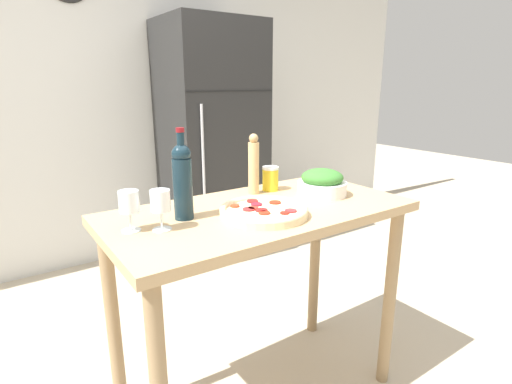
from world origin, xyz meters
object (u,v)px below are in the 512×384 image
(wine_glass_near, at_px, (160,203))
(homemade_pizza, at_px, (264,211))
(pepper_mill, at_px, (254,165))
(refrigerator, at_px, (212,142))
(wine_glass_far, at_px, (129,203))
(wine_bottle, at_px, (182,179))
(salt_canister, at_px, (270,179))
(salad_bowl, at_px, (322,183))

(wine_glass_near, height_order, homemade_pizza, wine_glass_near)
(wine_glass_near, bearing_deg, pepper_mill, 21.61)
(refrigerator, height_order, wine_glass_far, refrigerator)
(wine_bottle, xyz_separation_m, wine_glass_near, (-0.12, -0.07, -0.05))
(refrigerator, distance_m, salt_canister, 1.51)
(pepper_mill, distance_m, salt_canister, 0.12)
(refrigerator, distance_m, salad_bowl, 1.67)
(refrigerator, bearing_deg, wine_bottle, -122.02)
(salad_bowl, bearing_deg, salt_canister, 125.83)
(homemade_pizza, bearing_deg, wine_glass_far, 165.08)
(wine_bottle, distance_m, homemade_pizza, 0.33)
(pepper_mill, distance_m, homemade_pizza, 0.34)
(wine_bottle, height_order, homemade_pizza, wine_bottle)
(wine_glass_near, distance_m, pepper_mill, 0.57)
(wine_glass_near, relative_size, wine_glass_far, 1.00)
(wine_glass_far, bearing_deg, wine_glass_near, -28.77)
(wine_glass_near, relative_size, homemade_pizza, 0.42)
(homemade_pizza, bearing_deg, wine_bottle, 151.59)
(wine_bottle, distance_m, salt_canister, 0.54)
(wine_glass_far, bearing_deg, wine_bottle, 4.86)
(wine_glass_far, bearing_deg, homemade_pizza, -14.92)
(wine_glass_far, bearing_deg, salad_bowl, -2.45)
(refrigerator, bearing_deg, homemade_pizza, -112.77)
(refrigerator, bearing_deg, wine_glass_far, -126.80)
(refrigerator, distance_m, homemade_pizza, 1.87)
(wine_glass_near, height_order, salt_canister, wine_glass_near)
(wine_bottle, bearing_deg, salad_bowl, -4.76)
(wine_glass_near, bearing_deg, wine_glass_far, 151.23)
(wine_glass_far, relative_size, pepper_mill, 0.52)
(refrigerator, height_order, pepper_mill, refrigerator)
(refrigerator, relative_size, salad_bowl, 8.52)
(wine_glass_far, distance_m, pepper_mill, 0.64)
(homemade_pizza, distance_m, salt_canister, 0.38)
(refrigerator, height_order, salt_canister, refrigerator)
(wine_bottle, relative_size, homemade_pizza, 1.00)
(refrigerator, height_order, wine_bottle, refrigerator)
(pepper_mill, relative_size, salt_canister, 2.42)
(wine_bottle, relative_size, pepper_mill, 1.23)
(wine_glass_near, relative_size, pepper_mill, 0.52)
(wine_glass_near, relative_size, salt_canister, 1.26)
(pepper_mill, bearing_deg, wine_glass_near, -158.39)
(refrigerator, height_order, homemade_pizza, refrigerator)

